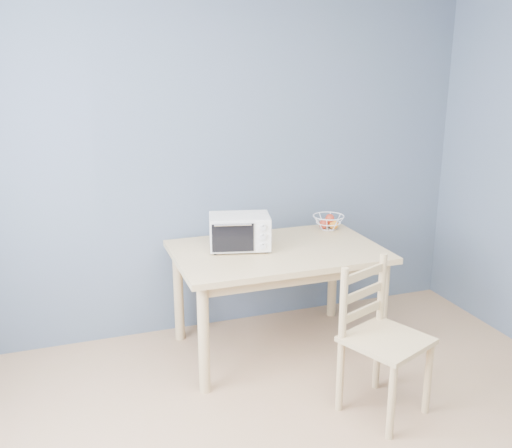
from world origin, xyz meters
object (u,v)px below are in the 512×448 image
object	(u,v)px
dining_table	(277,263)
fruit_basket	(328,222)
toaster_oven	(237,231)
dining_chair	(380,341)

from	to	relation	value
dining_table	fruit_basket	bearing A→B (deg)	29.81
dining_table	toaster_oven	xyz separation A→B (m)	(-0.26, 0.09, 0.23)
dining_table	dining_chair	distance (m)	0.95
fruit_basket	dining_chair	distance (m)	1.26
dining_table	toaster_oven	bearing A→B (deg)	161.22
toaster_oven	fruit_basket	distance (m)	0.82
dining_chair	dining_table	bearing A→B (deg)	85.81
dining_table	toaster_oven	distance (m)	0.35
dining_table	dining_chair	xyz separation A→B (m)	(0.29, -0.88, -0.21)
toaster_oven	fruit_basket	bearing A→B (deg)	29.16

